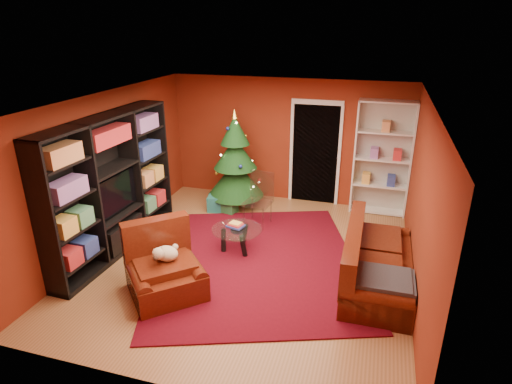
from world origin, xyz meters
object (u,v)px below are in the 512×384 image
(gift_box_green, at_px, (230,207))
(acrylic_chair, at_px, (258,203))
(gift_box_teal, at_px, (216,203))
(coffee_table, at_px, (237,240))
(white_bookshelf, at_px, (382,159))
(sofa, at_px, (379,258))
(rug, at_px, (255,261))
(media_unit, at_px, (111,186))
(armchair, at_px, (165,269))
(christmas_tree, at_px, (235,160))
(dog, at_px, (167,254))

(gift_box_green, relative_size, acrylic_chair, 0.28)
(gift_box_teal, bearing_deg, coffee_table, -56.97)
(white_bookshelf, relative_size, acrylic_chair, 2.49)
(gift_box_teal, distance_m, sofa, 3.75)
(gift_box_green, relative_size, coffee_table, 0.32)
(coffee_table, bearing_deg, acrylic_chair, 86.82)
(white_bookshelf, bearing_deg, gift_box_green, -161.87)
(rug, bearing_deg, acrylic_chair, 104.37)
(media_unit, relative_size, gift_box_teal, 9.53)
(armchair, xyz_separation_m, acrylic_chair, (0.64, 2.48, 0.05))
(armchair, distance_m, coffee_table, 1.56)
(armchair, bearing_deg, sofa, -22.23)
(christmas_tree, relative_size, dog, 5.18)
(media_unit, height_order, gift_box_teal, media_unit)
(christmas_tree, bearing_deg, acrylic_chair, -48.37)
(white_bookshelf, distance_m, sofa, 2.78)
(gift_box_green, bearing_deg, coffee_table, -65.90)
(armchair, bearing_deg, christmas_tree, 48.14)
(white_bookshelf, bearing_deg, dog, -126.23)
(media_unit, relative_size, christmas_tree, 1.44)
(gift_box_teal, relative_size, gift_box_green, 1.18)
(coffee_table, bearing_deg, gift_box_green, 114.10)
(gift_box_green, xyz_separation_m, sofa, (2.95, -1.80, 0.32))
(media_unit, distance_m, armchair, 1.86)
(white_bookshelf, relative_size, sofa, 1.12)
(rug, relative_size, coffee_table, 4.50)
(rug, relative_size, sofa, 1.80)
(gift_box_teal, xyz_separation_m, acrylic_chair, (1.02, -0.44, 0.31))
(media_unit, distance_m, gift_box_teal, 2.43)
(christmas_tree, relative_size, armchair, 1.95)
(gift_box_green, relative_size, armchair, 0.25)
(armchair, height_order, sofa, sofa)
(media_unit, xyz_separation_m, gift_box_green, (1.34, 1.93, -1.01))
(gift_box_green, distance_m, white_bookshelf, 3.18)
(armchair, distance_m, sofa, 3.08)
(gift_box_green, bearing_deg, dog, -88.49)
(white_bookshelf, distance_m, acrylic_chair, 2.62)
(gift_box_teal, height_order, armchair, armchair)
(white_bookshelf, xyz_separation_m, coffee_table, (-2.23, -2.35, -0.91))
(media_unit, relative_size, dog, 7.48)
(acrylic_chair, bearing_deg, gift_box_teal, 164.07)
(media_unit, bearing_deg, gift_box_green, 57.25)
(rug, distance_m, media_unit, 2.65)
(rug, xyz_separation_m, gift_box_green, (-1.04, 1.70, 0.12))
(gift_box_green, distance_m, acrylic_chair, 0.88)
(gift_box_green, distance_m, armchair, 2.91)
(sofa, bearing_deg, armchair, 110.74)
(sofa, relative_size, acrylic_chair, 2.23)
(gift_box_teal, distance_m, gift_box_green, 0.32)
(christmas_tree, height_order, coffee_table, christmas_tree)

